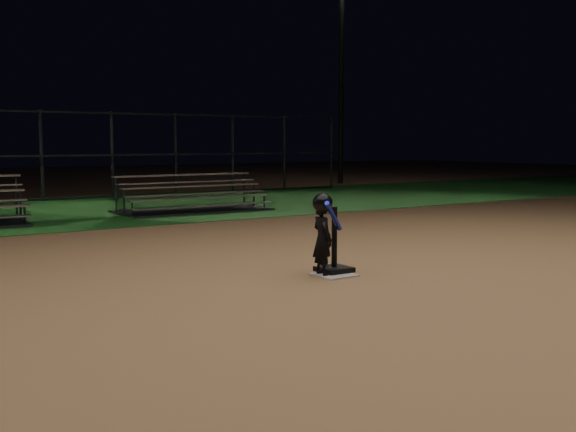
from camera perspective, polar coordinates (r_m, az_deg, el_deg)
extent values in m
plane|color=#AB7A4D|center=(8.63, 3.75, -4.88)|extent=(80.00, 80.00, 0.00)
cube|color=#194E1A|center=(17.55, -16.74, 0.48)|extent=(60.00, 8.00, 0.01)
cube|color=beige|center=(8.62, 3.75, -4.80)|extent=(0.45, 0.45, 0.02)
cube|color=black|center=(8.77, 3.77, -4.34)|extent=(0.38, 0.38, 0.06)
cylinder|color=black|center=(8.71, 3.79, -1.72)|extent=(0.07, 0.07, 0.75)
imported|color=black|center=(8.51, 2.81, -1.90)|extent=(0.25, 0.35, 0.91)
sphere|color=black|center=(8.47, 2.83, 1.04)|extent=(0.25, 0.25, 0.25)
cylinder|color=#1823CC|center=(8.39, 3.71, -0.01)|extent=(0.48, 0.36, 0.40)
cylinder|color=black|center=(8.60, 4.06, -0.72)|extent=(0.17, 0.13, 0.14)
cube|color=#B3B3B8|center=(16.21, -7.00, 1.47)|extent=(3.51, 0.23, 0.04)
cube|color=#B3B3B8|center=(16.00, -6.60, 0.85)|extent=(3.51, 0.23, 0.03)
cube|color=#B3B3B8|center=(16.62, -7.77, 2.42)|extent=(3.51, 0.23, 0.04)
cube|color=#B3B3B8|center=(16.41, -7.38, 1.83)|extent=(3.51, 0.23, 0.03)
cube|color=#B3B3B8|center=(17.04, -8.50, 3.32)|extent=(3.51, 0.23, 0.04)
cube|color=#B3B3B8|center=(16.83, -8.13, 2.76)|extent=(3.51, 0.23, 0.03)
cube|color=#38383D|center=(16.67, -7.74, 0.46)|extent=(3.52, 1.73, 0.05)
cube|color=#38383D|center=(20.42, -19.28, 1.27)|extent=(20.00, 0.05, 0.05)
cube|color=#38383D|center=(20.36, -19.40, 4.63)|extent=(20.00, 0.05, 0.05)
cube|color=#38383D|center=(20.37, -19.52, 8.01)|extent=(20.00, 0.05, 0.05)
cylinder|color=#38383D|center=(20.36, -19.40, 4.63)|extent=(0.08, 0.08, 2.50)
cylinder|color=#38383D|center=(22.17, -6.77, 5.02)|extent=(0.08, 0.08, 2.50)
cylinder|color=#38383D|center=(24.87, 3.55, 5.16)|extent=(0.08, 0.08, 2.50)
cylinder|color=#2D2D30|center=(27.78, 4.34, 10.93)|extent=(0.20, 0.20, 8.00)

